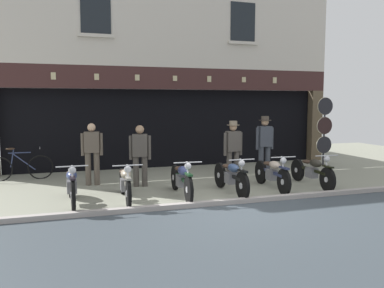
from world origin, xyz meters
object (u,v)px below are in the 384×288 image
(motorcycle_center, at_px, (231,176))
(motorcycle_center_left, at_px, (182,179))
(motorcycle_far_left, at_px, (72,184))
(leaning_bicycle, at_px, (20,167))
(advert_board_near, at_px, (125,121))
(motorcycle_left, at_px, (125,182))
(salesman_left, at_px, (92,151))
(motorcycle_center_right, at_px, (272,173))
(tyre_sign_pole, at_px, (324,126))
(shopkeeper_center, at_px, (140,153))
(assistant_far_right, at_px, (265,143))
(salesman_right, at_px, (233,148))
(motorcycle_right, at_px, (312,170))

(motorcycle_center, bearing_deg, motorcycle_center_left, -2.29)
(motorcycle_far_left, xyz_separation_m, leaning_bicycle, (-1.33, 3.25, -0.06))
(motorcycle_far_left, distance_m, motorcycle_center_left, 2.43)
(motorcycle_far_left, height_order, advert_board_near, advert_board_near)
(motorcycle_left, xyz_separation_m, salesman_left, (-0.57, 1.95, 0.49))
(motorcycle_center_right, height_order, advert_board_near, advert_board_near)
(motorcycle_center, height_order, salesman_left, salesman_left)
(tyre_sign_pole, bearing_deg, shopkeeper_center, -168.90)
(motorcycle_center_right, relative_size, assistant_far_right, 1.12)
(motorcycle_far_left, xyz_separation_m, assistant_far_right, (5.45, 1.63, 0.56))
(motorcycle_left, distance_m, advert_board_near, 4.54)
(salesman_right, bearing_deg, motorcycle_left, 19.30)
(motorcycle_right, distance_m, advert_board_near, 6.11)
(motorcycle_center_right, height_order, shopkeeper_center, shopkeeper_center)
(motorcycle_far_left, distance_m, salesman_right, 4.51)
(motorcycle_center, distance_m, tyre_sign_pole, 5.45)
(salesman_left, height_order, leaning_bicycle, salesman_left)
(motorcycle_center_left, bearing_deg, motorcycle_far_left, 3.06)
(motorcycle_center_left, xyz_separation_m, salesman_left, (-1.86, 1.96, 0.49))
(motorcycle_right, height_order, assistant_far_right, assistant_far_right)
(motorcycle_center_left, relative_size, shopkeeper_center, 1.30)
(salesman_right, bearing_deg, motorcycle_far_left, 13.47)
(advert_board_near, xyz_separation_m, leaning_bicycle, (-3.12, -1.07, -1.18))
(motorcycle_left, distance_m, motorcycle_center_right, 3.68)
(advert_board_near, bearing_deg, motorcycle_center, -67.24)
(tyre_sign_pole, bearing_deg, leaning_bicycle, 176.43)
(motorcycle_center_right, relative_size, salesman_right, 1.19)
(motorcycle_center, height_order, shopkeeper_center, shopkeeper_center)
(motorcycle_center_right, height_order, assistant_far_right, assistant_far_right)
(motorcycle_left, relative_size, leaning_bicycle, 1.13)
(motorcycle_far_left, bearing_deg, tyre_sign_pole, -163.32)
(advert_board_near, bearing_deg, motorcycle_right, -45.70)
(motorcycle_center, xyz_separation_m, shopkeeper_center, (-1.91, 1.47, 0.46))
(motorcycle_left, xyz_separation_m, motorcycle_center_left, (1.29, -0.01, 0.00))
(shopkeeper_center, distance_m, tyre_sign_pole, 6.67)
(salesman_right, bearing_deg, salesman_left, -12.97)
(motorcycle_far_left, bearing_deg, salesman_right, -164.55)
(motorcycle_right, height_order, salesman_right, salesman_right)
(motorcycle_far_left, distance_m, motorcycle_center_right, 4.81)
(motorcycle_center, xyz_separation_m, leaning_bicycle, (-4.97, 3.35, -0.05))
(motorcycle_left, relative_size, motorcycle_center, 1.00)
(motorcycle_far_left, relative_size, motorcycle_center, 1.00)
(motorcycle_left, relative_size, shopkeeper_center, 1.25)
(motorcycle_left, height_order, salesman_left, salesman_left)
(advert_board_near, bearing_deg, tyre_sign_pole, -14.43)
(motorcycle_left, xyz_separation_m, motorcycle_right, (4.85, 0.05, -0.00))
(motorcycle_left, height_order, leaning_bicycle, leaning_bicycle)
(motorcycle_center_left, bearing_deg, salesman_right, -141.00)
(salesman_left, bearing_deg, motorcycle_center_right, 164.68)
(leaning_bicycle, bearing_deg, salesman_left, 52.24)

